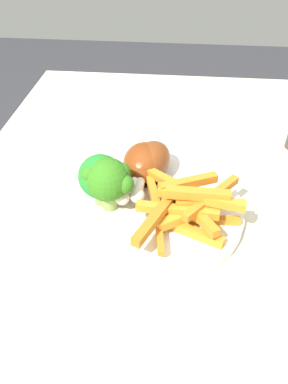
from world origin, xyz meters
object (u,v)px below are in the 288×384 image
(dinner_plate, at_px, (144,207))
(chicken_drumstick_far, at_px, (148,163))
(broccoli_floret_front, at_px, (104,177))
(carrot_fries_pile, at_px, (186,205))
(broccoli_floret_middle, at_px, (110,180))
(dining_table, at_px, (175,291))
(chicken_drumstick_near, at_px, (144,164))

(dinner_plate, relative_size, chicken_drumstick_far, 1.93)
(broccoli_floret_front, distance_m, carrot_fries_pile, 0.11)
(dinner_plate, relative_size, broccoli_floret_front, 3.73)
(dinner_plate, xyz_separation_m, chicken_drumstick_far, (-0.06, 0.00, 0.03))
(broccoli_floret_front, xyz_separation_m, carrot_fries_pile, (0.03, 0.11, -0.01))
(broccoli_floret_middle, distance_m, carrot_fries_pile, 0.10)
(dining_table, xyz_separation_m, dinner_plate, (-0.03, -0.05, 0.14))
(broccoli_floret_front, distance_m, chicken_drumstick_far, 0.08)
(carrot_fries_pile, relative_size, chicken_drumstick_far, 1.04)
(chicken_drumstick_far, bearing_deg, dinner_plate, -0.31)
(broccoli_floret_middle, relative_size, chicken_drumstick_near, 0.63)
(broccoli_floret_middle, distance_m, chicken_drumstick_far, 0.08)
(dining_table, xyz_separation_m, chicken_drumstick_far, (-0.09, -0.05, 0.17))
(broccoli_floret_front, relative_size, carrot_fries_pile, 0.50)
(broccoli_floret_middle, height_order, chicken_drumstick_far, broccoli_floret_middle)
(broccoli_floret_middle, bearing_deg, chicken_drumstick_near, 151.91)
(dining_table, distance_m, broccoli_floret_middle, 0.21)
(chicken_drumstick_far, bearing_deg, broccoli_floret_middle, -31.00)
(broccoli_floret_middle, height_order, carrot_fries_pile, broccoli_floret_middle)
(dining_table, height_order, chicken_drumstick_near, chicken_drumstick_near)
(dinner_plate, relative_size, chicken_drumstick_near, 2.25)
(carrot_fries_pile, height_order, chicken_drumstick_far, carrot_fries_pile)
(carrot_fries_pile, bearing_deg, broccoli_floret_front, -104.92)
(broccoli_floret_front, relative_size, broccoli_floret_middle, 0.96)
(dining_table, xyz_separation_m, chicken_drumstick_near, (-0.08, -0.06, 0.17))
(chicken_drumstick_near, height_order, chicken_drumstick_far, same)
(broccoli_floret_front, bearing_deg, chicken_drumstick_far, 137.67)
(carrot_fries_pile, bearing_deg, chicken_drumstick_near, -144.20)
(broccoli_floret_middle, distance_m, chicken_drumstick_near, 0.08)
(dinner_plate, bearing_deg, dining_table, 60.65)
(chicken_drumstick_far, bearing_deg, chicken_drumstick_near, -67.25)
(broccoli_floret_middle, relative_size, carrot_fries_pile, 0.52)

